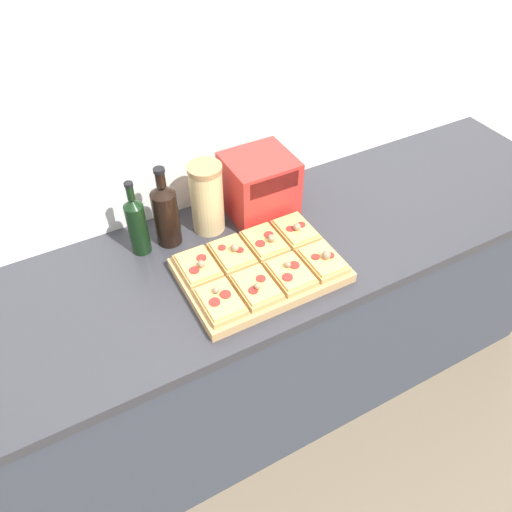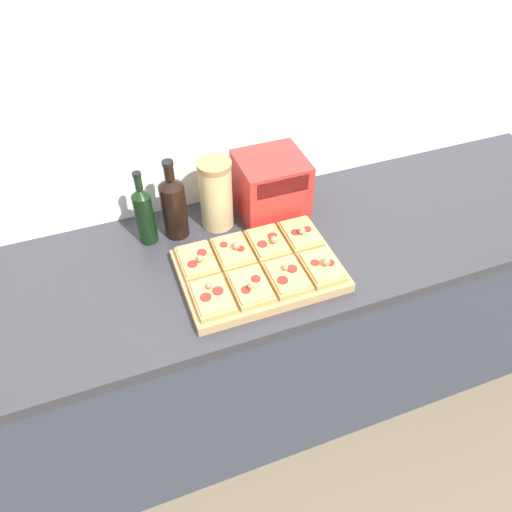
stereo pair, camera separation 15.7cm
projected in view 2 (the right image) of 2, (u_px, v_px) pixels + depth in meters
ground_plane at (285, 458)px, 2.08m from camera, size 12.00×12.00×0.00m
wall_back at (221, 108)px, 1.67m from camera, size 6.00×0.06×2.50m
kitchen_counter at (258, 334)px, 1.98m from camera, size 2.63×0.67×0.91m
cutting_board at (259, 271)px, 1.58m from camera, size 0.49×0.34×0.03m
pizza_slice_back_left at (197, 261)px, 1.56m from camera, size 0.11×0.15×0.05m
pizza_slice_back_midleft at (233, 251)px, 1.59m from camera, size 0.11×0.15×0.05m
pizza_slice_back_midright at (268, 243)px, 1.62m from camera, size 0.11×0.15×0.05m
pizza_slice_back_right at (301, 234)px, 1.65m from camera, size 0.11×0.15×0.05m
pizza_slice_front_left at (212, 297)px, 1.45m from camera, size 0.11×0.15×0.05m
pizza_slice_front_midleft at (250, 287)px, 1.48m from camera, size 0.11×0.15×0.05m
pizza_slice_front_midright at (287, 276)px, 1.51m from camera, size 0.11×0.15×0.05m
pizza_slice_front_right at (323, 267)px, 1.54m from camera, size 0.11×0.15×0.06m
olive_oil_bottle at (144, 214)px, 1.63m from camera, size 0.06×0.06×0.27m
wine_bottle at (174, 206)px, 1.65m from camera, size 0.08×0.08×0.29m
grain_jar_tall at (216, 194)px, 1.68m from camera, size 0.11×0.11×0.25m
toaster_oven at (271, 186)px, 1.74m from camera, size 0.25×0.21×0.22m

